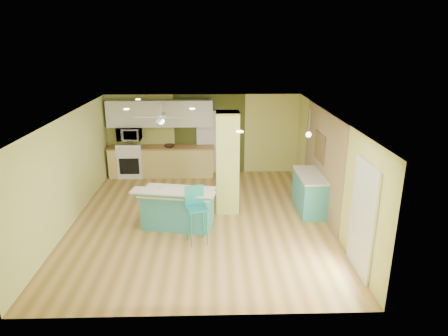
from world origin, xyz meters
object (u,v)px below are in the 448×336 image
Objects in this scene: bar_stool at (196,205)px; peninsula at (178,208)px; canister at (162,190)px; fruit_bowl at (170,146)px; side_counter at (309,192)px.

peninsula is at bearing 105.47° from bar_stool.
canister is (-0.33, -0.11, 0.48)m from peninsula.
fruit_bowl reaches higher than peninsula.
side_counter is at bearing 14.62° from canister.
bar_stool reaches higher than peninsula.
peninsula is 0.59m from canister.
peninsula is 5.88× the size of fruit_bowl.
side_counter is (2.77, 1.53, -0.34)m from bar_stool.
peninsula is 1.54× the size of bar_stool.
canister is at bearing -165.38° from side_counter.
bar_stool is 4.33m from fruit_bowl.
fruit_bowl is at bearing 144.28° from side_counter.
peninsula is at bearing -165.70° from side_counter.
canister reaches higher than peninsula.
bar_stool is 3.83× the size of fruit_bowl.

